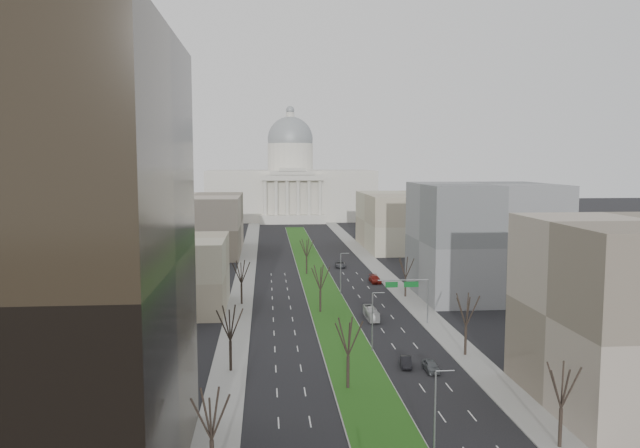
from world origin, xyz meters
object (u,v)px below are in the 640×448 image
car_grey_near (431,366)px  car_red (375,279)px  box_van (371,313)px  car_black (406,362)px  car_grey_far (340,264)px

car_grey_near → car_red: (3.19, 62.26, 0.08)m
box_van → car_black: bearing=-89.8°
car_black → car_grey_far: bearing=99.0°
car_grey_near → box_van: size_ratio=0.56×
car_black → box_van: (-0.45, 26.44, 0.38)m
car_grey_near → box_van: box_van is taller
car_grey_near → car_grey_far: car_grey_far is taller
box_van → car_grey_far: bearing=88.2°
car_grey_far → box_van: (-1.02, -55.49, 0.30)m
car_grey_far → box_van: size_ratio=0.72×
car_red → car_grey_far: bearing=103.0°
car_grey_far → box_van: bearing=-86.1°
car_grey_far → box_van: box_van is taller
car_grey_near → car_grey_far: size_ratio=0.78×
car_black → box_van: size_ratio=0.54×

